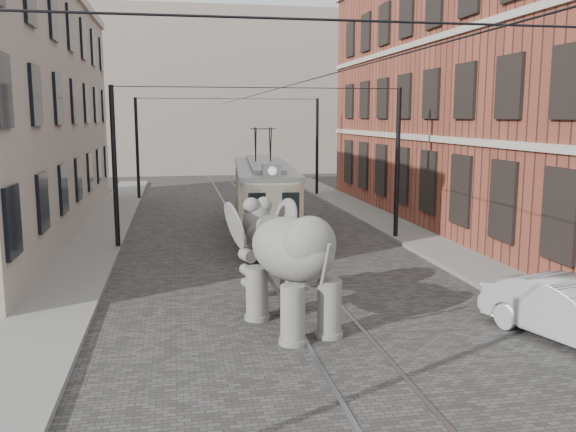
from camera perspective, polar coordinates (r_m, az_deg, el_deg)
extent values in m
plane|color=#464341|center=(18.00, 0.93, -6.50)|extent=(120.00, 120.00, 0.00)
cube|color=slate|center=(20.01, 18.10, -5.13)|extent=(2.00, 60.00, 0.15)
cube|color=slate|center=(17.92, -20.06, -6.89)|extent=(2.00, 60.00, 0.15)
cube|color=brown|center=(29.74, 18.95, 10.88)|extent=(8.00, 26.00, 12.00)
cube|color=gray|center=(57.13, -7.11, 11.25)|extent=(28.00, 10.00, 14.00)
imported|color=#9D9EA2|center=(14.85, 24.89, -8.08)|extent=(2.67, 4.34, 1.35)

